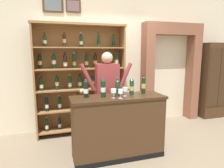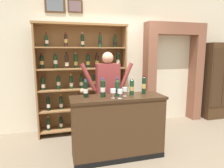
# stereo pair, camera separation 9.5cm
# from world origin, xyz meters

# --- Properties ---
(ground_plane) EXTENTS (14.00, 14.00, 0.02)m
(ground_plane) POSITION_xyz_m (0.00, 0.00, -0.01)
(ground_plane) COLOR #7A6B56
(back_wall) EXTENTS (12.00, 0.19, 3.48)m
(back_wall) POSITION_xyz_m (-0.00, 1.50, 1.74)
(back_wall) COLOR beige
(back_wall) RESTS_ON ground
(wine_shelf) EXTENTS (1.81, 0.35, 2.20)m
(wine_shelf) POSITION_xyz_m (-0.50, 1.14, 1.16)
(wine_shelf) COLOR olive
(wine_shelf) RESTS_ON ground
(archway_doorway) EXTENTS (1.46, 0.45, 2.32)m
(archway_doorway) POSITION_xyz_m (1.68, 1.36, 1.29)
(archway_doorway) COLOR brown
(archway_doorway) RESTS_ON ground
(side_cabinet) EXTENTS (0.68, 0.38, 1.88)m
(side_cabinet) POSITION_xyz_m (2.88, 1.19, 0.94)
(side_cabinet) COLOR #422B19
(side_cabinet) RESTS_ON ground
(tasting_counter) EXTENTS (1.47, 0.50, 0.99)m
(tasting_counter) POSITION_xyz_m (-0.09, -0.00, 0.49)
(tasting_counter) COLOR #422B19
(tasting_counter) RESTS_ON ground
(shopkeeper) EXTENTS (0.98, 0.22, 1.67)m
(shopkeeper) POSITION_xyz_m (-0.12, 0.50, 1.03)
(shopkeeper) COLOR #2D3347
(shopkeeper) RESTS_ON ground
(tasting_bottle_bianco) EXTENTS (0.07, 0.07, 0.28)m
(tasting_bottle_bianco) POSITION_xyz_m (-0.57, 0.08, 1.12)
(tasting_bottle_bianco) COLOR black
(tasting_bottle_bianco) RESTS_ON tasting_counter
(tasting_bottle_super_tuscan) EXTENTS (0.08, 0.08, 0.29)m
(tasting_bottle_super_tuscan) POSITION_xyz_m (-0.32, 0.03, 1.13)
(tasting_bottle_super_tuscan) COLOR black
(tasting_bottle_super_tuscan) RESTS_ON tasting_counter
(tasting_bottle_brunello) EXTENTS (0.07, 0.07, 0.29)m
(tasting_bottle_brunello) POSITION_xyz_m (-0.08, 0.04, 1.12)
(tasting_bottle_brunello) COLOR #19381E
(tasting_bottle_brunello) RESTS_ON tasting_counter
(tasting_bottle_rosso) EXTENTS (0.07, 0.07, 0.28)m
(tasting_bottle_rosso) POSITION_xyz_m (0.16, 0.04, 1.12)
(tasting_bottle_rosso) COLOR #19381E
(tasting_bottle_rosso) RESTS_ON tasting_counter
(tasting_bottle_grappa) EXTENTS (0.07, 0.07, 0.31)m
(tasting_bottle_grappa) POSITION_xyz_m (0.38, 0.07, 1.14)
(tasting_bottle_grappa) COLOR black
(tasting_bottle_grappa) RESTS_ON tasting_counter
(wine_glass_left) EXTENTS (0.07, 0.07, 0.14)m
(wine_glass_left) POSITION_xyz_m (-0.09, -0.13, 1.09)
(wine_glass_left) COLOR silver
(wine_glass_left) RESTS_ON tasting_counter
(wine_glass_right) EXTENTS (0.08, 0.08, 0.14)m
(wine_glass_right) POSITION_xyz_m (-0.19, -0.08, 1.09)
(wine_glass_right) COLOR silver
(wine_glass_right) RESTS_ON tasting_counter
(wine_glass_spare) EXTENTS (0.08, 0.08, 0.14)m
(wine_glass_spare) POSITION_xyz_m (0.02, -0.01, 1.09)
(wine_glass_spare) COLOR silver
(wine_glass_spare) RESTS_ON tasting_counter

